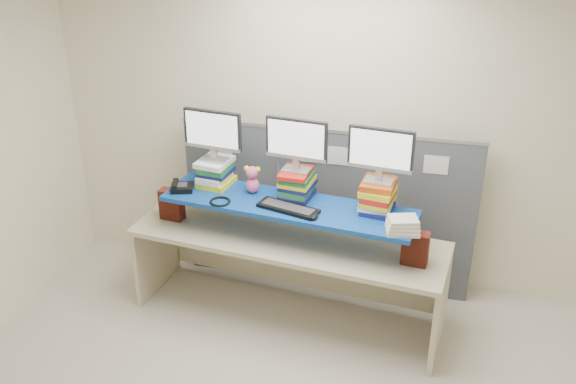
% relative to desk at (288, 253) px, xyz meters
% --- Properties ---
extents(room, '(5.00, 4.00, 2.80)m').
position_rel_desk_xyz_m(room, '(0.22, -1.20, 0.77)').
color(room, '#F0E7C6').
rests_on(room, ground).
extents(cubicle_partition, '(2.60, 0.06, 1.53)m').
position_rel_desk_xyz_m(cubicle_partition, '(0.22, 0.58, 0.14)').
color(cubicle_partition, '#454951').
rests_on(cubicle_partition, ground).
extents(desk, '(2.65, 1.06, 0.79)m').
position_rel_desk_xyz_m(desk, '(0.00, 0.00, 0.00)').
color(desk, '#C3B694').
rests_on(desk, ground).
extents(brick_pier_left, '(0.21, 0.13, 0.27)m').
position_rel_desk_xyz_m(brick_pier_left, '(-1.03, 0.08, 0.29)').
color(brick_pier_left, maroon).
rests_on(brick_pier_left, desk).
extents(brick_pier_right, '(0.21, 0.13, 0.27)m').
position_rel_desk_xyz_m(brick_pier_right, '(1.02, -0.17, 0.29)').
color(brick_pier_right, maroon).
rests_on(brick_pier_right, desk).
extents(blue_board, '(2.09, 0.75, 0.04)m').
position_rel_desk_xyz_m(blue_board, '(0.00, -0.00, 0.44)').
color(blue_board, navy).
rests_on(blue_board, brick_pier_left).
extents(book_stack_left, '(0.31, 0.34, 0.22)m').
position_rel_desk_xyz_m(book_stack_left, '(-0.67, 0.21, 0.57)').
color(book_stack_left, yellow).
rests_on(book_stack_left, blue_board).
extents(book_stack_center, '(0.28, 0.33, 0.24)m').
position_rel_desk_xyz_m(book_stack_center, '(0.05, 0.12, 0.58)').
color(book_stack_center, navy).
rests_on(book_stack_center, blue_board).
extents(book_stack_right, '(0.28, 0.33, 0.25)m').
position_rel_desk_xyz_m(book_stack_right, '(0.70, 0.04, 0.59)').
color(book_stack_right, navy).
rests_on(book_stack_right, blue_board).
extents(monitor_left, '(0.50, 0.16, 0.43)m').
position_rel_desk_xyz_m(monitor_left, '(-0.67, 0.20, 0.93)').
color(monitor_left, '#A1A1A6').
rests_on(monitor_left, book_stack_left).
extents(monitor_center, '(0.50, 0.16, 0.43)m').
position_rel_desk_xyz_m(monitor_center, '(0.04, 0.11, 0.95)').
color(monitor_center, '#A1A1A6').
rests_on(monitor_center, book_stack_center).
extents(monitor_right, '(0.50, 0.16, 0.43)m').
position_rel_desk_xyz_m(monitor_right, '(0.70, 0.03, 0.96)').
color(monitor_right, '#A1A1A6').
rests_on(monitor_right, book_stack_right).
extents(keyboard, '(0.51, 0.29, 0.03)m').
position_rel_desk_xyz_m(keyboard, '(0.03, -0.11, 0.48)').
color(keyboard, black).
rests_on(keyboard, blue_board).
extents(mouse, '(0.06, 0.11, 0.03)m').
position_rel_desk_xyz_m(mouse, '(0.25, -0.19, 0.48)').
color(mouse, black).
rests_on(mouse, blue_board).
extents(desk_phone, '(0.22, 0.20, 0.08)m').
position_rel_desk_xyz_m(desk_phone, '(-0.91, 0.03, 0.49)').
color(desk_phone, black).
rests_on(desk_phone, blue_board).
extents(headset, '(0.18, 0.18, 0.02)m').
position_rel_desk_xyz_m(headset, '(-0.53, -0.11, 0.47)').
color(headset, black).
rests_on(headset, blue_board).
extents(plush_toy, '(0.14, 0.10, 0.23)m').
position_rel_desk_xyz_m(plush_toy, '(-0.33, 0.12, 0.58)').
color(plush_toy, '#F35C8F').
rests_on(plush_toy, blue_board).
extents(binder_stack, '(0.27, 0.24, 0.11)m').
position_rel_desk_xyz_m(binder_stack, '(0.92, -0.25, 0.52)').
color(binder_stack, beige).
rests_on(binder_stack, blue_board).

